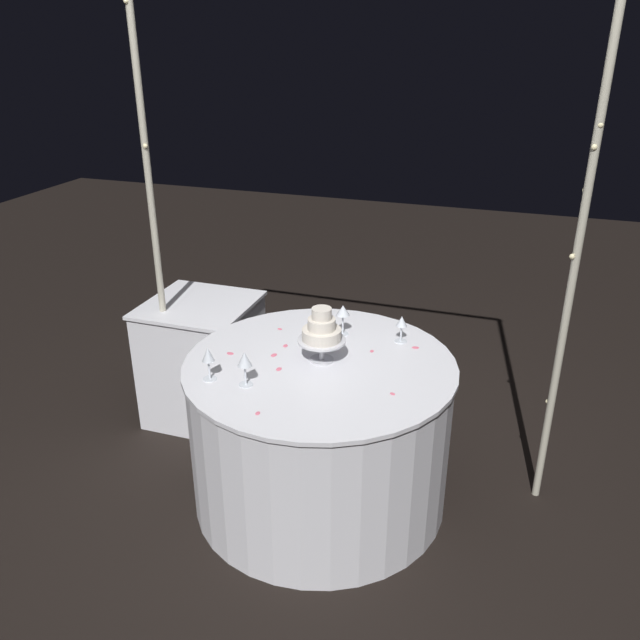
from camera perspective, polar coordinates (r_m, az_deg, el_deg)
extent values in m
plane|color=black|center=(3.34, 0.00, -15.23)|extent=(12.00, 12.00, 0.00)
cylinder|color=#B7B29E|center=(3.48, -14.51, 7.64)|extent=(0.04, 0.04, 2.35)
cylinder|color=#B7B29E|center=(2.96, 21.58, 3.76)|extent=(0.04, 0.04, 2.35)
sphere|color=#F9EAB2|center=(3.79, -13.03, -4.71)|extent=(0.02, 0.02, 0.02)
sphere|color=#F9EAB2|center=(3.23, 19.60, -6.84)|extent=(0.02, 0.02, 0.02)
sphere|color=#F9EAB2|center=(3.34, -16.85, 25.48)|extent=(0.02, 0.02, 0.02)
sphere|color=#F9EAB2|center=(2.87, 22.52, 10.61)|extent=(0.02, 0.02, 0.02)
sphere|color=#F9EAB2|center=(3.40, -15.27, 13.84)|extent=(0.02, 0.02, 0.02)
sphere|color=#F9EAB2|center=(2.82, 23.19, 13.92)|extent=(0.02, 0.02, 0.02)
sphere|color=#F9EAB2|center=(3.73, -13.24, -2.71)|extent=(0.02, 0.02, 0.02)
sphere|color=#F9EAB2|center=(2.81, 23.65, 15.57)|extent=(0.02, 0.02, 0.02)
sphere|color=#F9EAB2|center=(3.37, -15.26, 14.68)|extent=(0.02, 0.02, 0.02)
sphere|color=#F9EAB2|center=(2.92, 21.49, 5.26)|extent=(0.02, 0.02, 0.02)
sphere|color=#F9EAB2|center=(3.70, -13.68, -1.35)|extent=(0.02, 0.02, 0.02)
sphere|color=#F9EAB2|center=(3.43, 18.96, -11.97)|extent=(0.02, 0.02, 0.02)
sphere|color=#F9EAB2|center=(3.69, -13.50, -1.18)|extent=(0.02, 0.02, 0.02)
sphere|color=#F9EAB2|center=(2.82, 24.68, 21.59)|extent=(0.02, 0.02, 0.02)
cylinder|color=white|center=(3.12, 0.00, -10.06)|extent=(1.23, 1.23, 0.73)
cylinder|color=white|center=(2.93, 0.00, -3.99)|extent=(1.25, 1.25, 0.02)
cube|color=white|center=(3.85, -10.34, -3.64)|extent=(0.57, 0.57, 0.70)
cube|color=white|center=(3.69, -10.76, 1.33)|extent=(0.59, 0.59, 0.02)
cylinder|color=silver|center=(2.94, 0.11, -3.54)|extent=(0.11, 0.11, 0.01)
cylinder|color=silver|center=(2.92, 0.11, -2.69)|extent=(0.02, 0.02, 0.09)
cylinder|color=silver|center=(2.90, 0.11, -1.81)|extent=(0.22, 0.22, 0.01)
cylinder|color=silver|center=(2.88, 0.11, -1.27)|extent=(0.18, 0.18, 0.05)
cylinder|color=silver|center=(2.86, 0.11, -0.35)|extent=(0.13, 0.13, 0.05)
cylinder|color=silver|center=(2.84, 0.12, 0.58)|extent=(0.09, 0.09, 0.05)
cylinder|color=silver|center=(2.83, -9.75, -5.16)|extent=(0.06, 0.06, 0.00)
cylinder|color=silver|center=(2.81, -9.82, -4.36)|extent=(0.01, 0.01, 0.09)
cone|color=silver|center=(2.78, -9.92, -3.01)|extent=(0.05, 0.05, 0.06)
cylinder|color=silver|center=(3.19, 2.02, -1.23)|extent=(0.06, 0.06, 0.00)
cylinder|color=silver|center=(3.17, 2.04, -0.39)|extent=(0.01, 0.01, 0.10)
cone|color=silver|center=(3.14, 2.06, 0.87)|extent=(0.07, 0.07, 0.05)
cylinder|color=silver|center=(2.77, -6.60, -5.70)|extent=(0.06, 0.06, 0.00)
cylinder|color=silver|center=(2.74, -6.65, -4.87)|extent=(0.01, 0.01, 0.09)
cone|color=silver|center=(2.71, -6.72, -3.45)|extent=(0.06, 0.06, 0.06)
cylinder|color=silver|center=(3.14, 7.18, -1.87)|extent=(0.06, 0.06, 0.00)
cylinder|color=silver|center=(3.12, 7.22, -1.19)|extent=(0.01, 0.01, 0.08)
cone|color=silver|center=(3.10, 7.28, -0.10)|extent=(0.05, 0.05, 0.05)
ellipsoid|color=#EA6B84|center=(2.70, 6.46, -6.54)|extent=(0.03, 0.03, 0.00)
ellipsoid|color=#EA6B84|center=(2.87, -3.67, -4.38)|extent=(0.02, 0.03, 0.00)
ellipsoid|color=#EA6B84|center=(2.99, -4.15, -3.16)|extent=(0.03, 0.04, 0.00)
ellipsoid|color=#EA6B84|center=(3.25, -3.59, -0.80)|extent=(0.03, 0.02, 0.00)
ellipsoid|color=#EA6B84|center=(3.03, -7.99, -2.96)|extent=(0.04, 0.03, 0.00)
ellipsoid|color=#EA6B84|center=(3.08, -3.09, -2.30)|extent=(0.03, 0.03, 0.00)
ellipsoid|color=#EA6B84|center=(3.08, 0.68, -2.23)|extent=(0.03, 0.04, 0.00)
ellipsoid|color=#EA6B84|center=(3.03, 4.64, -2.78)|extent=(0.02, 0.03, 0.00)
ellipsoid|color=#EA6B84|center=(2.57, -5.55, -8.25)|extent=(0.02, 0.03, 0.00)
ellipsoid|color=#EA6B84|center=(3.09, 8.48, -2.44)|extent=(0.04, 0.03, 0.00)
ellipsoid|color=#EA6B84|center=(3.23, -0.04, -0.90)|extent=(0.04, 0.04, 0.00)
ellipsoid|color=#EA6B84|center=(3.13, 1.97, -1.77)|extent=(0.03, 0.04, 0.00)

